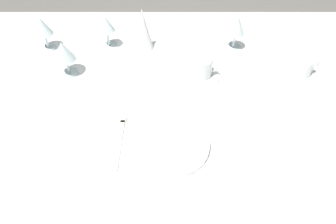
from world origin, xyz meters
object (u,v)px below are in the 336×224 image
at_px(coffee_cup_right, 301,66).
at_px(wine_glass_right, 41,27).
at_px(napkin_folded, 142,29).
at_px(wine_glass_centre, 63,52).
at_px(spoon_soup, 218,133).
at_px(coffee_cup_left, 202,67).
at_px(dinner_plate, 168,144).
at_px(wine_glass_left, 105,26).
at_px(fork_outer, 120,138).
at_px(wine_glass_far, 236,26).

distance_m(coffee_cup_right, wine_glass_right, 0.99).
bearing_deg(napkin_folded, wine_glass_centre, -148.68).
distance_m(spoon_soup, napkin_folded, 0.53).
bearing_deg(coffee_cup_left, dinner_plate, -110.88).
xyz_separation_m(coffee_cup_right, wine_glass_centre, (-0.85, 0.01, 0.05)).
bearing_deg(spoon_soup, wine_glass_left, 130.41).
relative_size(coffee_cup_left, wine_glass_centre, 0.71).
bearing_deg(spoon_soup, wine_glass_centre, 150.82).
bearing_deg(wine_glass_right, wine_glass_centre, -53.60).
bearing_deg(fork_outer, wine_glass_far, 49.11).
distance_m(spoon_soup, coffee_cup_right, 0.43).
height_order(wine_glass_centre, wine_glass_right, same).
relative_size(fork_outer, wine_glass_left, 1.65).
xyz_separation_m(coffee_cup_right, wine_glass_far, (-0.22, 0.18, 0.06)).
xyz_separation_m(coffee_cup_right, wine_glass_right, (-0.97, 0.17, 0.05)).
bearing_deg(spoon_soup, napkin_folded, 119.10).
bearing_deg(spoon_soup, wine_glass_far, 76.60).
xyz_separation_m(dinner_plate, spoon_soup, (0.16, 0.05, -0.01)).
bearing_deg(wine_glass_centre, spoon_soup, -29.18).
distance_m(dinner_plate, fork_outer, 0.15).
bearing_deg(wine_glass_far, dinner_plate, -117.71).
height_order(dinner_plate, coffee_cup_right, coffee_cup_right).
relative_size(fork_outer, wine_glass_right, 1.62).
relative_size(coffee_cup_right, wine_glass_left, 0.77).
bearing_deg(fork_outer, spoon_soup, 3.36).
bearing_deg(coffee_cup_left, wine_glass_far, 52.37).
bearing_deg(dinner_plate, spoon_soup, 16.58).
distance_m(dinner_plate, wine_glass_right, 0.71).
relative_size(dinner_plate, coffee_cup_left, 2.50).
bearing_deg(dinner_plate, coffee_cup_right, 34.28).
distance_m(fork_outer, wine_glass_left, 0.50).
bearing_deg(dinner_plate, wine_glass_left, 115.31).
height_order(spoon_soup, napkin_folded, napkin_folded).
height_order(dinner_plate, coffee_cup_left, coffee_cup_left).
relative_size(wine_glass_centre, napkin_folded, 0.79).
bearing_deg(dinner_plate, wine_glass_far, 62.29).
xyz_separation_m(coffee_cup_right, napkin_folded, (-0.58, 0.18, 0.04)).
xyz_separation_m(spoon_soup, wine_glass_centre, (-0.52, 0.29, 0.09)).
bearing_deg(napkin_folded, coffee_cup_left, -40.20).
distance_m(wine_glass_centre, wine_glass_right, 0.20).
relative_size(fork_outer, napkin_folded, 1.30).
distance_m(dinner_plate, coffee_cup_right, 0.58).
xyz_separation_m(wine_glass_left, napkin_folded, (0.14, -0.01, -0.01)).
bearing_deg(wine_glass_left, wine_glass_far, -1.29).
bearing_deg(wine_glass_centre, fork_outer, -54.43).
bearing_deg(wine_glass_left, fork_outer, -78.76).
relative_size(dinner_plate, wine_glass_centre, 1.79).
relative_size(coffee_cup_right, wine_glass_right, 0.75).
bearing_deg(dinner_plate, wine_glass_centre, 137.41).
bearing_deg(spoon_soup, coffee_cup_right, 40.86).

